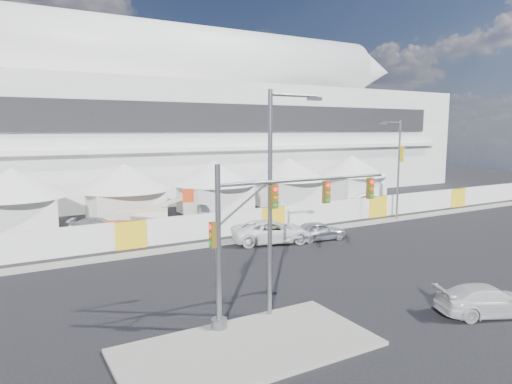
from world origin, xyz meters
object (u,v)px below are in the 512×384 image
sedan_silver (319,231)px  lot_car_a (370,200)px  streetlight_median (275,188)px  boom_lift (136,223)px  lot_car_c (99,226)px  traffic_mast (261,233)px  pickup_near (488,300)px  lot_car_b (373,201)px  streetlight_curb (397,163)px  pickup_curb (273,231)px

sedan_silver → lot_car_a: bearing=-47.9°
streetlight_median → boom_lift: (-1.07, 19.44, -4.93)m
streetlight_median → lot_car_c: bearing=100.1°
lot_car_a → traffic_mast: 33.61m
sedan_silver → pickup_near: 15.44m
lot_car_c → traffic_mast: size_ratio=0.50×
lot_car_b → sedan_silver: bearing=132.0°
lot_car_b → streetlight_median: (-24.67, -19.20, 5.20)m
lot_car_b → streetlight_curb: streetlight_curb is taller
lot_car_a → pickup_curb: bearing=140.9°
pickup_near → streetlight_median: streetlight_median is taller
sedan_silver → boom_lift: boom_lift is taller
lot_car_a → streetlight_curb: streetlight_curb is taller
lot_car_c → streetlight_median: (3.73, -20.91, 5.24)m
lot_car_c → streetlight_median: bearing=-142.7°
pickup_curb → pickup_near: size_ratio=1.30×
pickup_near → streetlight_median: 11.14m
pickup_near → streetlight_median: size_ratio=0.47×
traffic_mast → streetlight_curb: 26.36m
sedan_silver → pickup_near: sedan_silver is taller
lot_car_b → boom_lift: size_ratio=0.56×
lot_car_c → lot_car_b: bearing=-66.2°
pickup_near → traffic_mast: (-9.44, 4.57, 3.34)m
traffic_mast → pickup_curb: bearing=56.1°
lot_car_b → streetlight_curb: bearing=164.1°
lot_car_b → streetlight_curb: 8.08m
lot_car_a → streetlight_curb: size_ratio=0.44×
sedan_silver → streetlight_median: bearing=142.9°
sedan_silver → streetlight_curb: (11.14, 2.76, 4.67)m
pickup_curb → lot_car_a: bearing=-48.6°
pickup_near → lot_car_c: bearing=48.2°
lot_car_c → traffic_mast: 21.57m
lot_car_b → boom_lift: 25.75m
sedan_silver → traffic_mast: size_ratio=0.46×
pickup_curb → streetlight_median: bearing=164.0°
lot_car_a → lot_car_b: bearing=175.4°
lot_car_b → boom_lift: boom_lift is taller
boom_lift → streetlight_curb: bearing=5.4°
traffic_mast → streetlight_median: streetlight_median is taller
boom_lift → lot_car_b: bearing=19.9°
pickup_curb → streetlight_curb: 15.40m
pickup_near → lot_car_b: bearing=-11.3°
pickup_curb → lot_car_b: bearing=-51.2°
lot_car_a → traffic_mast: (-26.25, -20.71, 3.35)m
lot_car_a → boom_lift: boom_lift is taller
streetlight_curb → boom_lift: bearing=165.0°
pickup_near → traffic_mast: size_ratio=0.51×
lot_car_c → streetlight_curb: 27.03m
sedan_silver → lot_car_c: 17.71m
pickup_near → lot_car_a: 30.36m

